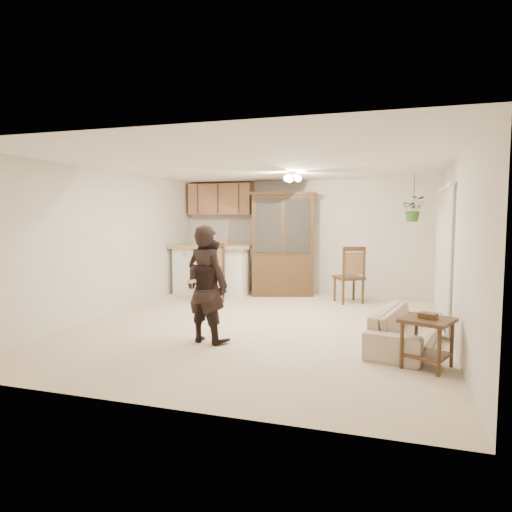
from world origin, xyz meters
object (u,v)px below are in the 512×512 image
(china_hutch, at_px, (282,245))
(chair_hutch_left, at_px, (237,281))
(chair_bar, at_px, (212,285))
(sofa, at_px, (406,320))
(side_table, at_px, (427,342))
(child, at_px, (207,293))
(chair_hutch_right, at_px, (349,287))
(adult, at_px, (206,277))

(china_hutch, bearing_deg, chair_hutch_left, 164.59)
(chair_bar, bearing_deg, sofa, -52.22)
(sofa, relative_size, china_hutch, 0.84)
(china_hutch, height_order, side_table, china_hutch)
(child, bearing_deg, chair_hutch_left, -63.43)
(china_hutch, relative_size, chair_hutch_right, 1.97)
(chair_bar, bearing_deg, china_hutch, 21.86)
(china_hutch, xyz_separation_m, chair_hutch_right, (1.48, -0.45, -0.78))
(chair_hutch_left, bearing_deg, side_table, -8.22)
(chair_bar, distance_m, chair_hutch_right, 2.73)
(chair_bar, xyz_separation_m, chair_hutch_right, (2.66, 0.62, -0.01))
(child, bearing_deg, side_table, -172.99)
(side_table, relative_size, chair_bar, 0.58)
(adult, xyz_separation_m, china_hutch, (0.07, 3.92, 0.20))
(side_table, relative_size, chair_hutch_left, 0.72)
(adult, height_order, side_table, adult)
(sofa, distance_m, child, 2.67)
(adult, xyz_separation_m, chair_bar, (-1.11, 2.84, -0.57))
(child, relative_size, chair_hutch_right, 1.19)
(chair_bar, bearing_deg, chair_hutch_left, 61.43)
(sofa, height_order, chair_hutch_left, chair_hutch_left)
(adult, distance_m, china_hutch, 3.92)
(sofa, distance_m, chair_bar, 4.36)
(china_hutch, relative_size, side_table, 3.26)
(chair_hutch_left, bearing_deg, china_hutch, 40.62)
(side_table, xyz_separation_m, chair_hutch_left, (-3.77, 4.11, -0.03))
(sofa, bearing_deg, side_table, -151.89)
(child, xyz_separation_m, side_table, (2.82, -0.28, -0.38))
(side_table, xyz_separation_m, chair_hutch_right, (-1.26, 3.68, 0.02))
(child, bearing_deg, sofa, -156.80)
(sofa, height_order, side_table, sofa)
(sofa, height_order, child, child)
(adult, xyz_separation_m, child, (-0.01, 0.07, -0.22))
(child, distance_m, china_hutch, 3.88)
(adult, bearing_deg, chair_hutch_right, -100.61)
(child, height_order, chair_hutch_left, child)
(sofa, distance_m, adult, 2.71)
(chair_hutch_right, bearing_deg, side_table, 78.33)
(adult, distance_m, chair_bar, 3.10)
(side_table, distance_m, chair_hutch_left, 5.58)
(adult, bearing_deg, chair_bar, -55.17)
(chair_hutch_left, height_order, chair_hutch_right, chair_hutch_right)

